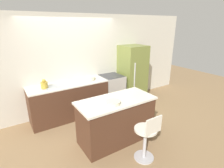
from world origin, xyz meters
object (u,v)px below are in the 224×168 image
at_px(refrigerator, 132,74).
at_px(stool_chair, 146,138).
at_px(mixing_bowl, 90,78).
at_px(oven_range, 112,91).
at_px(kettle, 44,84).

distance_m(refrigerator, stool_chair, 2.68).
xyz_separation_m(stool_chair, mixing_bowl, (0.01, 2.20, 0.52)).
relative_size(oven_range, mixing_bowl, 3.71).
relative_size(refrigerator, mixing_bowl, 6.94).
bearing_deg(oven_range, stool_chair, -107.56).
relative_size(oven_range, refrigerator, 0.53).
bearing_deg(refrigerator, mixing_bowl, -179.96).
height_order(oven_range, mixing_bowl, mixing_bowl).
xyz_separation_m(refrigerator, stool_chair, (-1.46, -2.20, -0.41)).
relative_size(stool_chair, kettle, 4.26).
height_order(refrigerator, kettle, refrigerator).
bearing_deg(kettle, oven_range, 0.61).
bearing_deg(stool_chair, oven_range, 72.44).
bearing_deg(mixing_bowl, kettle, 180.00).
relative_size(refrigerator, kettle, 8.04).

